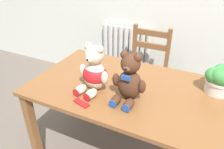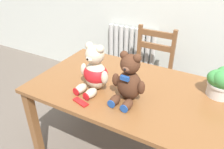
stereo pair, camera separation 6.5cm
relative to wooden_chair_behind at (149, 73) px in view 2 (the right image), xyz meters
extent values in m
cylinder|color=beige|center=(-0.68, 0.39, -0.06)|extent=(0.06, 0.06, 0.78)
cylinder|color=beige|center=(-0.60, 0.39, -0.06)|extent=(0.06, 0.06, 0.78)
cylinder|color=beige|center=(-0.53, 0.39, -0.06)|extent=(0.06, 0.06, 0.78)
cylinder|color=beige|center=(-0.46, 0.39, -0.06)|extent=(0.06, 0.06, 0.78)
cylinder|color=beige|center=(-0.39, 0.39, -0.06)|extent=(0.06, 0.06, 0.78)
cylinder|color=beige|center=(-0.32, 0.39, -0.06)|extent=(0.06, 0.06, 0.78)
cylinder|color=beige|center=(-0.25, 0.39, -0.06)|extent=(0.06, 0.06, 0.78)
cylinder|color=beige|center=(-0.17, 0.39, -0.06)|extent=(0.06, 0.06, 0.78)
cylinder|color=beige|center=(-0.10, 0.39, -0.06)|extent=(0.06, 0.06, 0.78)
cube|color=beige|center=(-0.39, 0.39, -0.43)|extent=(0.65, 0.10, 0.04)
cube|color=brown|center=(0.13, -0.75, 0.27)|extent=(1.46, 0.84, 0.03)
cube|color=brown|center=(-0.55, -1.12, -0.10)|extent=(0.06, 0.06, 0.71)
cube|color=brown|center=(-0.55, -0.38, -0.10)|extent=(0.06, 0.06, 0.71)
cube|color=brown|center=(0.00, -0.05, -0.02)|extent=(0.41, 0.45, 0.03)
cube|color=brown|center=(0.19, -0.26, -0.24)|extent=(0.04, 0.04, 0.41)
cube|color=brown|center=(-0.19, -0.26, -0.24)|extent=(0.04, 0.04, 0.41)
cube|color=brown|center=(0.19, 0.15, 0.01)|extent=(0.04, 0.04, 0.92)
cube|color=brown|center=(-0.19, 0.15, 0.01)|extent=(0.04, 0.04, 0.92)
cube|color=brown|center=(0.00, 0.15, 0.40)|extent=(0.33, 0.03, 0.06)
cube|color=brown|center=(0.00, 0.15, 0.25)|extent=(0.33, 0.03, 0.06)
ellipsoid|color=beige|center=(-0.10, -0.87, 0.39)|extent=(0.19, 0.16, 0.21)
sphere|color=beige|center=(-0.10, -0.87, 0.55)|extent=(0.13, 0.13, 0.13)
sphere|color=beige|center=(-0.06, -0.87, 0.60)|extent=(0.05, 0.05, 0.05)
sphere|color=beige|center=(-0.15, -0.86, 0.60)|extent=(0.05, 0.05, 0.05)
ellipsoid|color=white|center=(-0.11, -0.92, 0.54)|extent=(0.06, 0.06, 0.04)
sphere|color=black|center=(-0.11, -0.94, 0.54)|extent=(0.02, 0.02, 0.02)
ellipsoid|color=beige|center=(-0.01, -0.90, 0.41)|extent=(0.05, 0.05, 0.10)
ellipsoid|color=beige|center=(-0.20, -0.87, 0.41)|extent=(0.05, 0.05, 0.10)
ellipsoid|color=beige|center=(-0.07, -0.98, 0.32)|extent=(0.08, 0.11, 0.06)
cylinder|color=red|center=(-0.08, -1.03, 0.32)|extent=(0.06, 0.01, 0.05)
ellipsoid|color=beige|center=(-0.16, -0.97, 0.32)|extent=(0.08, 0.11, 0.06)
cylinder|color=red|center=(-0.17, -1.02, 0.32)|extent=(0.06, 0.01, 0.05)
ellipsoid|color=red|center=(-0.10, -0.87, 0.40)|extent=(0.20, 0.18, 0.15)
ellipsoid|color=#472819|center=(0.16, -0.87, 0.39)|extent=(0.17, 0.15, 0.20)
sphere|color=#472819|center=(0.16, -0.87, 0.54)|extent=(0.13, 0.13, 0.13)
sphere|color=#472819|center=(0.20, -0.87, 0.59)|extent=(0.05, 0.05, 0.05)
sphere|color=#472819|center=(0.11, -0.87, 0.59)|extent=(0.05, 0.05, 0.05)
ellipsoid|color=brown|center=(0.15, -0.91, 0.53)|extent=(0.05, 0.05, 0.04)
sphere|color=black|center=(0.15, -0.94, 0.54)|extent=(0.02, 0.02, 0.02)
ellipsoid|color=#472819|center=(0.25, -0.89, 0.41)|extent=(0.05, 0.05, 0.09)
ellipsoid|color=#472819|center=(0.06, -0.88, 0.41)|extent=(0.05, 0.05, 0.09)
ellipsoid|color=#472819|center=(0.20, -0.97, 0.32)|extent=(0.06, 0.10, 0.06)
cylinder|color=#1E4793|center=(0.19, -1.02, 0.32)|extent=(0.05, 0.01, 0.05)
ellipsoid|color=#472819|center=(0.11, -0.97, 0.32)|extent=(0.06, 0.10, 0.06)
cylinder|color=#1E4793|center=(0.10, -1.02, 0.32)|extent=(0.05, 0.01, 0.05)
cube|color=#1E4793|center=(0.15, -0.93, 0.47)|extent=(0.06, 0.02, 0.03)
cylinder|color=beige|center=(0.68, -0.54, 0.34)|extent=(0.17, 0.17, 0.10)
cylinder|color=beige|center=(0.68, -0.54, 0.38)|extent=(0.18, 0.18, 0.02)
ellipsoid|color=#3D8E42|center=(0.65, -0.53, 0.41)|extent=(0.13, 0.10, 0.08)
ellipsoid|color=#3D8E42|center=(0.66, -0.56, 0.42)|extent=(0.15, 0.13, 0.11)
ellipsoid|color=#3D8E42|center=(0.69, -0.59, 0.43)|extent=(0.15, 0.11, 0.12)
cube|color=red|center=(-0.09, -1.07, 0.29)|extent=(0.12, 0.07, 0.01)
camera|label=1|loc=(0.57, -2.00, 1.15)|focal=35.00mm
camera|label=2|loc=(0.63, -1.97, 1.15)|focal=35.00mm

